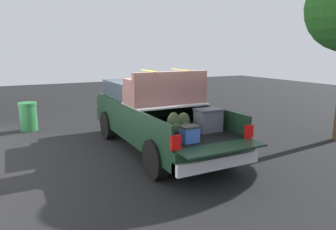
# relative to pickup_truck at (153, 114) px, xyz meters

# --- Properties ---
(ground_plane) EXTENTS (40.00, 40.00, 0.00)m
(ground_plane) POSITION_rel_pickup_truck_xyz_m (-0.35, 0.00, -0.96)
(ground_plane) COLOR black
(pickup_truck) EXTENTS (6.05, 2.06, 2.23)m
(pickup_truck) POSITION_rel_pickup_truck_xyz_m (0.00, 0.00, 0.00)
(pickup_truck) COLOR black
(pickup_truck) RESTS_ON ground_plane
(trash_can) EXTENTS (0.60, 0.60, 0.98)m
(trash_can) POSITION_rel_pickup_truck_xyz_m (3.63, 3.03, -0.47)
(trash_can) COLOR #1E592D
(trash_can) RESTS_ON ground_plane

